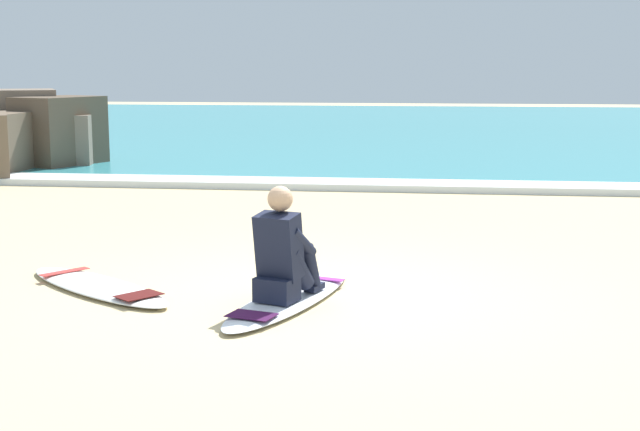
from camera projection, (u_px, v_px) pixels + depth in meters
name	position (u px, v px, depth m)	size (l,w,h in m)	color
ground_plane	(318.00, 296.00, 7.82)	(80.00, 80.00, 0.00)	#CCB584
sea	(403.00, 128.00, 28.05)	(80.00, 28.00, 0.10)	teal
breaking_foam	(373.00, 185.00, 14.65)	(80.00, 0.90, 0.11)	white
surfboard_main	(290.00, 298.00, 7.61)	(1.11, 2.28, 0.08)	silver
surfer_seated	(283.00, 255.00, 7.42)	(0.54, 0.77, 0.95)	black
surfboard_spare_near	(98.00, 286.00, 8.03)	(1.94, 1.67, 0.08)	white
rock_outcrop_distant	(24.00, 136.00, 17.08)	(2.84, 4.14, 1.51)	brown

